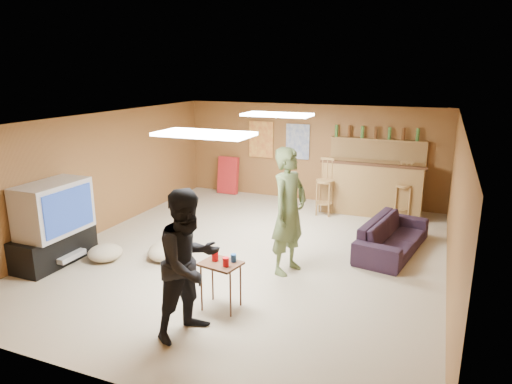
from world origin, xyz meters
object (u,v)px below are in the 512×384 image
at_px(person_black, 189,264).
at_px(sofa, 393,236).
at_px(tray_table, 221,285).
at_px(person_olive, 289,211).
at_px(bar_counter, 372,188).
at_px(tv_body, 53,208).

relative_size(person_black, sofa, 0.91).
xyz_separation_m(person_black, tray_table, (0.07, 0.63, -0.55)).
bearing_deg(tray_table, person_olive, 72.46).
xyz_separation_m(bar_counter, tray_table, (-1.16, -4.75, -0.24)).
bearing_deg(tv_body, bar_counter, 47.00).
relative_size(person_olive, person_black, 1.10).
xyz_separation_m(sofa, tray_table, (-1.80, -2.75, 0.04)).
bearing_deg(person_olive, sofa, -28.73).
height_order(bar_counter, person_olive, person_olive).
height_order(person_black, sofa, person_black).
bearing_deg(person_olive, bar_counter, 4.06).
bearing_deg(sofa, person_olive, 145.53).
height_order(tv_body, person_black, person_black).
bearing_deg(sofa, tv_body, 127.49).
bearing_deg(person_olive, tray_table, 178.65).
xyz_separation_m(tv_body, bar_counter, (4.15, 4.45, -0.35)).
distance_m(person_black, tray_table, 0.84).
distance_m(bar_counter, sofa, 2.12).
bearing_deg(person_black, tray_table, 14.14).
xyz_separation_m(bar_counter, person_olive, (-0.73, -3.38, 0.39)).
bearing_deg(bar_counter, tray_table, -103.72).
bearing_deg(person_black, sofa, -8.63).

